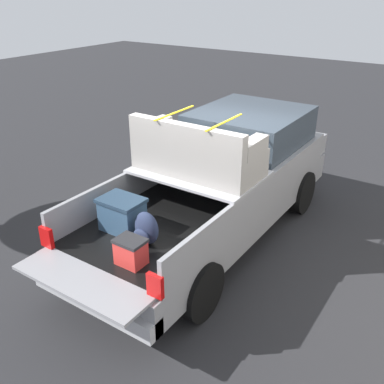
# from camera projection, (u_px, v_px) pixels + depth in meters

# --- Properties ---
(ground_plane) EXTENTS (40.00, 40.00, 0.00)m
(ground_plane) POSITION_uv_depth(u_px,v_px,m) (211.00, 237.00, 7.51)
(ground_plane) COLOR #262628
(pickup_truck) EXTENTS (6.05, 2.06, 2.23)m
(pickup_truck) POSITION_uv_depth(u_px,v_px,m) (224.00, 177.00, 7.37)
(pickup_truck) COLOR gray
(pickup_truck) RESTS_ON ground_plane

